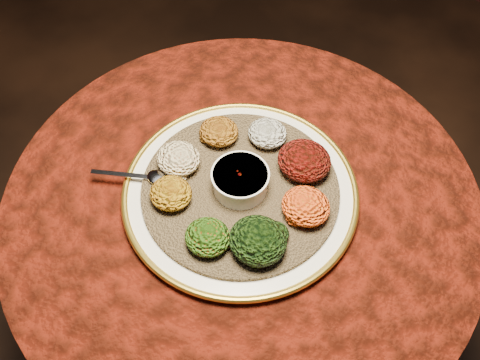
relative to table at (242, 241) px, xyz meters
The scene contains 13 objects.
table is the anchor object (origin of this frame).
platter 0.19m from the table, 165.38° to the left, with size 0.55×0.55×0.02m.
injera 0.20m from the table, 165.38° to the left, with size 0.39×0.39×0.01m, color olive.
stew_bowl 0.24m from the table, 165.38° to the left, with size 0.11×0.11×0.05m.
spoon 0.28m from the table, 150.58° to the right, with size 0.14×0.09×0.01m.
portion_ayib 0.27m from the table, 105.16° to the left, with size 0.08×0.08×0.04m, color beige.
portion_kitfo 0.27m from the table, 60.42° to the left, with size 0.11×0.10×0.05m, color black.
portion_tikil 0.26m from the table, 13.75° to the left, with size 0.09×0.09×0.04m, color #BE790F.
portion_gomen 0.27m from the table, 40.16° to the right, with size 0.11×0.10×0.05m, color black.
portion_mixveg 0.26m from the table, 80.52° to the right, with size 0.08×0.08×0.04m, color #AF2A0B.
portion_kik 0.27m from the table, 133.23° to the right, with size 0.08×0.08×0.04m, color #AC790F.
portion_timatim 0.27m from the table, 167.92° to the right, with size 0.09×0.08×0.04m, color maroon.
portion_shiro 0.27m from the table, 147.36° to the left, with size 0.08×0.08×0.04m, color #8D5411.
Camera 1 is at (0.35, -0.47, 1.63)m, focal length 40.00 mm.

